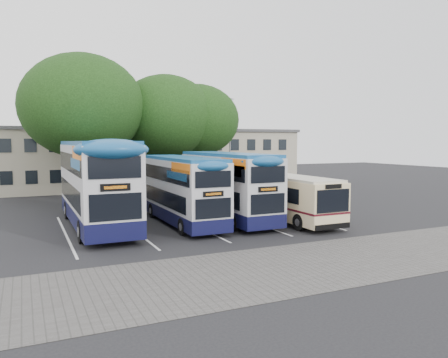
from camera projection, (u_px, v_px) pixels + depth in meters
ground at (291, 234)px, 22.86m from camera, size 120.00×120.00×0.00m
paving_strip at (319, 262)px, 17.51m from camera, size 40.00×6.00×0.01m
bay_lines at (191, 223)px, 25.82m from camera, size 14.12×11.00×0.01m
depot_building at (152, 157)px, 47.01m from camera, size 32.40×8.40×6.20m
lamp_post at (230, 139)px, 43.00m from camera, size 0.25×1.05×9.06m
tree_left at (83, 106)px, 34.22m from camera, size 9.61×9.61×11.71m
tree_mid at (166, 116)px, 38.04m from camera, size 8.45×8.45×10.64m
tree_right at (197, 120)px, 39.79m from camera, size 7.64×7.64×10.04m
bus_dd_left at (95, 180)px, 24.65m from camera, size 2.83×11.67×4.87m
bus_dd_mid at (181, 187)px, 25.65m from camera, size 2.30×9.49×3.95m
bus_dd_right at (227, 183)px, 26.91m from camera, size 2.41×9.96×4.15m
bus_single at (284, 194)px, 26.97m from camera, size 2.37×9.33×2.78m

